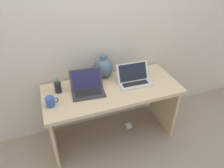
{
  "coord_description": "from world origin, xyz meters",
  "views": [
    {
      "loc": [
        -0.6,
        -1.66,
        1.95
      ],
      "look_at": [
        0.0,
        0.0,
        0.76
      ],
      "focal_mm": 32.94,
      "sensor_mm": 36.0,
      "label": 1
    }
  ],
  "objects_px": {
    "laptop_left": "(87,86)",
    "laptop_right": "(134,78)",
    "green_vase": "(104,67)",
    "pen_cup": "(58,87)",
    "coffee_mug": "(50,102)",
    "power_brick": "(129,126)"
  },
  "relations": [
    {
      "from": "coffee_mug",
      "to": "laptop_left",
      "type": "bearing_deg",
      "value": 16.41
    },
    {
      "from": "green_vase",
      "to": "pen_cup",
      "type": "height_order",
      "value": "green_vase"
    },
    {
      "from": "laptop_right",
      "to": "green_vase",
      "type": "distance_m",
      "value": 0.35
    },
    {
      "from": "laptop_left",
      "to": "power_brick",
      "type": "distance_m",
      "value": 0.9
    },
    {
      "from": "laptop_left",
      "to": "laptop_right",
      "type": "xyz_separation_m",
      "value": [
        0.51,
        -0.01,
        -0.0
      ]
    },
    {
      "from": "green_vase",
      "to": "power_brick",
      "type": "bearing_deg",
      "value": -37.58
    },
    {
      "from": "green_vase",
      "to": "coffee_mug",
      "type": "height_order",
      "value": "green_vase"
    },
    {
      "from": "laptop_right",
      "to": "power_brick",
      "type": "distance_m",
      "value": 0.75
    },
    {
      "from": "laptop_left",
      "to": "coffee_mug",
      "type": "height_order",
      "value": "laptop_left"
    },
    {
      "from": "green_vase",
      "to": "coffee_mug",
      "type": "distance_m",
      "value": 0.71
    },
    {
      "from": "green_vase",
      "to": "pen_cup",
      "type": "relative_size",
      "value": 1.43
    },
    {
      "from": "power_brick",
      "to": "pen_cup",
      "type": "bearing_deg",
      "value": 175.44
    },
    {
      "from": "laptop_left",
      "to": "green_vase",
      "type": "bearing_deg",
      "value": 41.38
    },
    {
      "from": "pen_cup",
      "to": "power_brick",
      "type": "bearing_deg",
      "value": -4.56
    },
    {
      "from": "green_vase",
      "to": "coffee_mug",
      "type": "relative_size",
      "value": 2.18
    },
    {
      "from": "laptop_right",
      "to": "green_vase",
      "type": "relative_size",
      "value": 1.37
    },
    {
      "from": "pen_cup",
      "to": "coffee_mug",
      "type": "bearing_deg",
      "value": -116.25
    },
    {
      "from": "laptop_right",
      "to": "pen_cup",
      "type": "height_order",
      "value": "laptop_right"
    },
    {
      "from": "laptop_left",
      "to": "pen_cup",
      "type": "bearing_deg",
      "value": 163.81
    },
    {
      "from": "laptop_right",
      "to": "power_brick",
      "type": "relative_size",
      "value": 5.18
    },
    {
      "from": "green_vase",
      "to": "coffee_mug",
      "type": "xyz_separation_m",
      "value": [
        -0.62,
        -0.33,
        -0.07
      ]
    },
    {
      "from": "coffee_mug",
      "to": "power_brick",
      "type": "bearing_deg",
      "value": 8.46
    }
  ]
}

